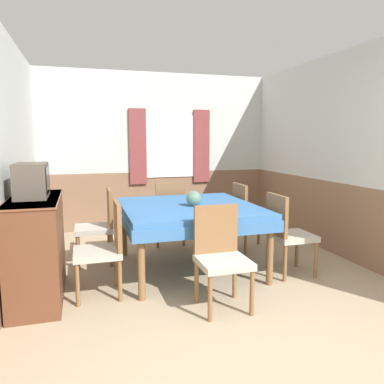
# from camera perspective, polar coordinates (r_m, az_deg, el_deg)

# --- Properties ---
(ground_plane) EXTENTS (16.00, 16.00, 0.00)m
(ground_plane) POSITION_cam_1_polar(r_m,az_deg,el_deg) (2.76, 15.01, -25.45)
(ground_plane) COLOR tan
(wall_back) EXTENTS (4.24, 0.10, 2.60)m
(wall_back) POSITION_cam_1_polar(r_m,az_deg,el_deg) (6.41, -5.23, 6.25)
(wall_back) COLOR silver
(wall_back) RESTS_ON ground_plane
(wall_left) EXTENTS (0.05, 4.73, 2.60)m
(wall_left) POSITION_cam_1_polar(r_m,az_deg,el_deg) (4.17, -26.23, 4.37)
(wall_left) COLOR silver
(wall_left) RESTS_ON ground_plane
(wall_right) EXTENTS (0.05, 4.73, 2.60)m
(wall_right) POSITION_cam_1_polar(r_m,az_deg,el_deg) (5.20, 21.44, 5.23)
(wall_right) COLOR silver
(wall_right) RESTS_ON ground_plane
(dining_table) EXTENTS (1.53, 1.63, 0.76)m
(dining_table) POSITION_cam_1_polar(r_m,az_deg,el_deg) (4.32, -0.49, -3.30)
(dining_table) COLOR #386BA8
(dining_table) RESTS_ON ground_plane
(chair_head_window) EXTENTS (0.44, 0.44, 0.91)m
(chair_head_window) POSITION_cam_1_polar(r_m,az_deg,el_deg) (5.34, -3.57, -2.89)
(chair_head_window) COLOR brown
(chair_head_window) RESTS_ON ground_plane
(chair_right_far) EXTENTS (0.44, 0.44, 0.91)m
(chair_right_far) POSITION_cam_1_polar(r_m,az_deg,el_deg) (5.16, 8.58, -3.36)
(chair_right_far) COLOR brown
(chair_right_far) RESTS_ON ground_plane
(chair_head_near) EXTENTS (0.44, 0.44, 0.91)m
(chair_head_near) POSITION_cam_1_polar(r_m,az_deg,el_deg) (3.41, 4.40, -9.30)
(chair_head_near) COLOR brown
(chair_head_near) RESTS_ON ground_plane
(chair_left_far) EXTENTS (0.44, 0.44, 0.91)m
(chair_left_far) POSITION_cam_1_polar(r_m,az_deg,el_deg) (4.69, -13.94, -4.68)
(chair_left_far) COLOR brown
(chair_left_far) RESTS_ON ground_plane
(chair_left_near) EXTENTS (0.44, 0.44, 0.91)m
(chair_left_near) POSITION_cam_1_polar(r_m,az_deg,el_deg) (3.72, -13.20, -8.00)
(chair_left_near) COLOR brown
(chair_left_near) RESTS_ON ground_plane
(chair_right_near) EXTENTS (0.44, 0.44, 0.91)m
(chair_right_near) POSITION_cam_1_polar(r_m,az_deg,el_deg) (4.30, 14.23, -5.85)
(chair_right_near) COLOR brown
(chair_right_near) RESTS_ON ground_plane
(sideboard) EXTENTS (0.46, 1.15, 0.97)m
(sideboard) POSITION_cam_1_polar(r_m,az_deg,el_deg) (3.87, -22.54, -7.82)
(sideboard) COLOR brown
(sideboard) RESTS_ON ground_plane
(tv) EXTENTS (0.29, 0.44, 0.32)m
(tv) POSITION_cam_1_polar(r_m,az_deg,el_deg) (3.77, -23.25, 1.62)
(tv) COLOR #51473D
(tv) RESTS_ON sideboard
(vase) EXTENTS (0.17, 0.17, 0.17)m
(vase) POSITION_cam_1_polar(r_m,az_deg,el_deg) (4.23, 0.27, -0.99)
(vase) COLOR slate
(vase) RESTS_ON dining_table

